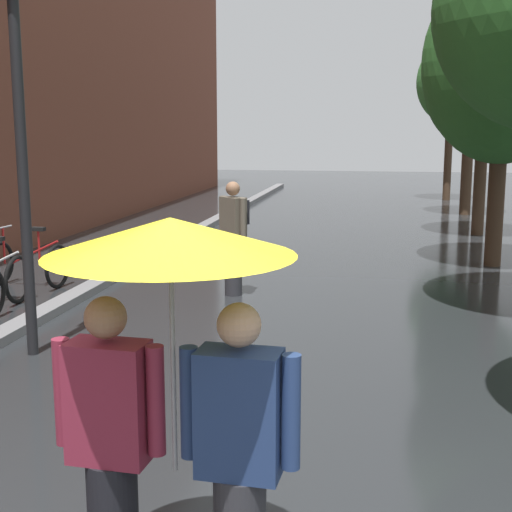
{
  "coord_description": "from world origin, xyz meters",
  "views": [
    {
      "loc": [
        1.17,
        -2.64,
        2.47
      ],
      "look_at": [
        0.08,
        3.5,
        1.35
      ],
      "focal_mm": 49.8,
      "sensor_mm": 36.0,
      "label": 1
    }
  ],
  "objects_px": {
    "street_lamp_post": "(21,133)",
    "street_tree_5": "(452,83)",
    "street_tree_3": "(485,89)",
    "pedestrian_walking_midground": "(234,235)",
    "couple_under_umbrella": "(172,352)",
    "street_tree_4": "(471,87)",
    "parked_bicycle_5": "(29,263)",
    "street_tree_2": "(504,64)"
  },
  "relations": [
    {
      "from": "street_lamp_post",
      "to": "street_tree_5",
      "type": "bearing_deg",
      "value": 72.18
    },
    {
      "from": "street_tree_3",
      "to": "pedestrian_walking_midground",
      "type": "distance_m",
      "value": 8.68
    },
    {
      "from": "couple_under_umbrella",
      "to": "pedestrian_walking_midground",
      "type": "xyz_separation_m",
      "value": [
        -1.19,
        7.07,
        -0.51
      ]
    },
    {
      "from": "street_tree_5",
      "to": "pedestrian_walking_midground",
      "type": "bearing_deg",
      "value": -105.81
    },
    {
      "from": "street_lamp_post",
      "to": "couple_under_umbrella",
      "type": "bearing_deg",
      "value": -54.15
    },
    {
      "from": "street_tree_3",
      "to": "couple_under_umbrella",
      "type": "height_order",
      "value": "street_tree_3"
    },
    {
      "from": "street_tree_5",
      "to": "street_tree_4",
      "type": "bearing_deg",
      "value": -87.74
    },
    {
      "from": "street_lamp_post",
      "to": "pedestrian_walking_midground",
      "type": "xyz_separation_m",
      "value": [
        1.62,
        3.19,
        -1.51
      ]
    },
    {
      "from": "parked_bicycle_5",
      "to": "pedestrian_walking_midground",
      "type": "height_order",
      "value": "pedestrian_walking_midground"
    },
    {
      "from": "street_tree_3",
      "to": "street_tree_5",
      "type": "bearing_deg",
      "value": 90.12
    },
    {
      "from": "street_tree_2",
      "to": "street_tree_4",
      "type": "xyz_separation_m",
      "value": [
        0.37,
        8.07,
        0.05
      ]
    },
    {
      "from": "street_tree_2",
      "to": "couple_under_umbrella",
      "type": "bearing_deg",
      "value": -106.4
    },
    {
      "from": "street_tree_4",
      "to": "street_tree_3",
      "type": "bearing_deg",
      "value": -92.11
    },
    {
      "from": "street_tree_4",
      "to": "couple_under_umbrella",
      "type": "xyz_separation_m",
      "value": [
        -3.37,
        -18.26,
        -2.21
      ]
    },
    {
      "from": "street_tree_4",
      "to": "parked_bicycle_5",
      "type": "xyz_separation_m",
      "value": [
        -7.87,
        -11.19,
        -3.25
      ]
    },
    {
      "from": "street_tree_4",
      "to": "couple_under_umbrella",
      "type": "height_order",
      "value": "street_tree_4"
    },
    {
      "from": "street_tree_5",
      "to": "parked_bicycle_5",
      "type": "relative_size",
      "value": 4.82
    },
    {
      "from": "couple_under_umbrella",
      "to": "street_tree_3",
      "type": "bearing_deg",
      "value": 77.18
    },
    {
      "from": "parked_bicycle_5",
      "to": "pedestrian_walking_midground",
      "type": "distance_m",
      "value": 3.36
    },
    {
      "from": "parked_bicycle_5",
      "to": "couple_under_umbrella",
      "type": "height_order",
      "value": "couple_under_umbrella"
    },
    {
      "from": "street_tree_2",
      "to": "pedestrian_walking_midground",
      "type": "xyz_separation_m",
      "value": [
        -4.18,
        -3.11,
        -2.67
      ]
    },
    {
      "from": "street_tree_3",
      "to": "street_lamp_post",
      "type": "distance_m",
      "value": 11.93
    },
    {
      "from": "street_tree_4",
      "to": "parked_bicycle_5",
      "type": "height_order",
      "value": "street_tree_4"
    },
    {
      "from": "street_tree_2",
      "to": "street_tree_4",
      "type": "bearing_deg",
      "value": 87.38
    },
    {
      "from": "parked_bicycle_5",
      "to": "street_tree_5",
      "type": "bearing_deg",
      "value": 63.54
    },
    {
      "from": "parked_bicycle_5",
      "to": "street_tree_3",
      "type": "bearing_deg",
      "value": 42.45
    },
    {
      "from": "street_tree_5",
      "to": "pedestrian_walking_midground",
      "type": "xyz_separation_m",
      "value": [
        -4.38,
        -15.48,
        -3.12
      ]
    },
    {
      "from": "street_lamp_post",
      "to": "street_tree_4",
      "type": "bearing_deg",
      "value": 66.77
    },
    {
      "from": "street_tree_4",
      "to": "couple_under_umbrella",
      "type": "distance_m",
      "value": 18.7
    },
    {
      "from": "street_tree_2",
      "to": "street_lamp_post",
      "type": "height_order",
      "value": "street_tree_2"
    },
    {
      "from": "street_tree_3",
      "to": "parked_bicycle_5",
      "type": "xyz_separation_m",
      "value": [
        -7.72,
        -7.06,
        -3.0
      ]
    },
    {
      "from": "street_tree_2",
      "to": "street_tree_5",
      "type": "relative_size",
      "value": 0.98
    },
    {
      "from": "pedestrian_walking_midground",
      "to": "couple_under_umbrella",
      "type": "bearing_deg",
      "value": -80.49
    },
    {
      "from": "parked_bicycle_5",
      "to": "street_lamp_post",
      "type": "xyz_separation_m",
      "value": [
        1.7,
        -3.19,
        2.05
      ]
    },
    {
      "from": "street_tree_3",
      "to": "street_lamp_post",
      "type": "height_order",
      "value": "street_tree_3"
    },
    {
      "from": "street_tree_5",
      "to": "parked_bicycle_5",
      "type": "distance_m",
      "value": 17.68
    },
    {
      "from": "pedestrian_walking_midground",
      "to": "parked_bicycle_5",
      "type": "bearing_deg",
      "value": -179.92
    },
    {
      "from": "street_tree_4",
      "to": "pedestrian_walking_midground",
      "type": "distance_m",
      "value": 12.38
    },
    {
      "from": "couple_under_umbrella",
      "to": "street_lamp_post",
      "type": "xyz_separation_m",
      "value": [
        -2.8,
        3.88,
        1.01
      ]
    },
    {
      "from": "street_tree_5",
      "to": "parked_bicycle_5",
      "type": "bearing_deg",
      "value": -116.46
    },
    {
      "from": "street_tree_2",
      "to": "street_tree_5",
      "type": "distance_m",
      "value": 12.37
    },
    {
      "from": "street_tree_4",
      "to": "street_lamp_post",
      "type": "distance_m",
      "value": 15.69
    }
  ]
}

